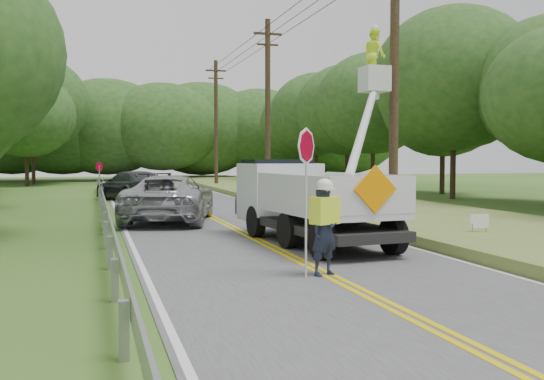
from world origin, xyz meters
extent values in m
plane|color=#2A4E19|center=(0.00, 0.00, 0.00)|extent=(140.00, 140.00, 0.00)
cube|color=#48484A|center=(0.00, 14.00, 0.01)|extent=(7.20, 96.00, 0.02)
cube|color=yellow|center=(-0.10, 14.00, 0.02)|extent=(0.12, 96.00, 0.00)
cube|color=yellow|center=(0.10, 14.00, 0.02)|extent=(0.12, 96.00, 0.00)
cube|color=silver|center=(-3.45, 14.00, 0.02)|extent=(0.12, 96.00, 0.00)
cube|color=silver|center=(3.45, 14.00, 0.02)|extent=(0.12, 96.00, 0.00)
cube|color=gray|center=(-4.10, -2.00, 0.35)|extent=(0.12, 0.14, 0.70)
cube|color=gray|center=(-4.10, 1.00, 0.35)|extent=(0.12, 0.14, 0.70)
cube|color=gray|center=(-4.10, 4.00, 0.35)|extent=(0.12, 0.14, 0.70)
cube|color=gray|center=(-4.10, 7.00, 0.35)|extent=(0.12, 0.14, 0.70)
cube|color=gray|center=(-4.10, 10.00, 0.35)|extent=(0.12, 0.14, 0.70)
cube|color=gray|center=(-4.10, 13.00, 0.35)|extent=(0.12, 0.14, 0.70)
cube|color=gray|center=(-4.10, 16.00, 0.35)|extent=(0.12, 0.14, 0.70)
cube|color=gray|center=(-4.10, 19.00, 0.35)|extent=(0.12, 0.14, 0.70)
cube|color=gray|center=(-4.10, 22.00, 0.35)|extent=(0.12, 0.14, 0.70)
cube|color=gray|center=(-4.10, 25.00, 0.35)|extent=(0.12, 0.14, 0.70)
cube|color=gray|center=(-4.10, 28.00, 0.35)|extent=(0.12, 0.14, 0.70)
cube|color=gray|center=(-4.10, 31.00, 0.35)|extent=(0.12, 0.14, 0.70)
cube|color=gray|center=(-4.10, 34.00, 0.35)|extent=(0.12, 0.14, 0.70)
cube|color=gray|center=(-4.10, 37.00, 0.35)|extent=(0.12, 0.14, 0.70)
cube|color=gray|center=(-4.00, 15.00, 0.60)|extent=(0.05, 48.00, 0.34)
cylinder|color=black|center=(5.00, 9.00, 5.00)|extent=(0.30, 0.30, 10.00)
cylinder|color=black|center=(5.00, 24.00, 5.00)|extent=(0.30, 0.30, 10.00)
cube|color=black|center=(5.00, 24.00, 9.20)|extent=(1.60, 0.12, 0.12)
cube|color=black|center=(5.00, 24.00, 8.60)|extent=(1.20, 0.10, 0.10)
cylinder|color=black|center=(5.00, 39.00, 5.00)|extent=(0.30, 0.30, 10.00)
cube|color=black|center=(5.00, 39.00, 9.20)|extent=(1.60, 0.12, 0.12)
cube|color=black|center=(5.00, 39.00, 8.60)|extent=(1.20, 0.10, 0.10)
cylinder|color=black|center=(4.30, 17.50, 9.10)|extent=(0.03, 43.00, 0.03)
cylinder|color=black|center=(5.00, 17.50, 9.10)|extent=(0.03, 43.00, 0.03)
cylinder|color=black|center=(5.70, 17.50, 9.10)|extent=(0.03, 43.00, 0.03)
cube|color=olive|center=(7.10, 14.00, 0.15)|extent=(7.00, 96.00, 0.30)
cylinder|color=#332319|center=(-9.63, 44.89, 1.70)|extent=(0.32, 0.32, 3.40)
ellipsoid|color=#20471A|center=(-9.63, 44.89, 5.86)|extent=(7.94, 7.94, 6.99)
cylinder|color=#332319|center=(-9.43, 48.46, 2.07)|extent=(0.32, 0.32, 4.14)
ellipsoid|color=#20471A|center=(-9.43, 48.46, 7.12)|extent=(9.65, 9.65, 8.49)
cylinder|color=#332319|center=(15.11, 21.30, 1.96)|extent=(0.32, 0.32, 3.93)
ellipsoid|color=#20471A|center=(15.11, 21.30, 6.76)|extent=(9.16, 9.16, 8.06)
cylinder|color=#332319|center=(17.11, 25.64, 1.72)|extent=(0.32, 0.32, 3.44)
ellipsoid|color=#20471A|center=(17.11, 25.64, 5.92)|extent=(8.02, 8.02, 7.06)
cylinder|color=#332319|center=(16.12, 33.77, 1.88)|extent=(0.32, 0.32, 3.76)
ellipsoid|color=#20471A|center=(16.12, 33.77, 6.48)|extent=(8.77, 8.77, 7.72)
cylinder|color=#332319|center=(15.69, 37.74, 1.82)|extent=(0.32, 0.32, 3.64)
ellipsoid|color=#20471A|center=(15.69, 37.74, 6.27)|extent=(8.49, 8.49, 7.47)
cylinder|color=#332319|center=(14.85, 42.64, 1.80)|extent=(0.32, 0.32, 3.60)
ellipsoid|color=#20471A|center=(14.85, 42.64, 6.21)|extent=(8.41, 8.41, 7.40)
cylinder|color=#332319|center=(14.29, 45.64, 1.61)|extent=(0.32, 0.32, 3.22)
ellipsoid|color=#20471A|center=(14.29, 45.64, 5.54)|extent=(7.50, 7.50, 6.60)
ellipsoid|color=#20471A|center=(-12.14, 57.28, 5.50)|extent=(12.90, 9.68, 9.68)
ellipsoid|color=#20471A|center=(-7.32, 56.41, 5.50)|extent=(12.97, 9.73, 9.73)
ellipsoid|color=#20471A|center=(-2.99, 56.15, 5.50)|extent=(13.13, 9.85, 9.85)
ellipsoid|color=#20471A|center=(2.46, 54.40, 5.50)|extent=(11.95, 8.97, 8.97)
ellipsoid|color=#20471A|center=(7.06, 57.79, 5.50)|extent=(13.57, 10.17, 10.17)
ellipsoid|color=#20471A|center=(13.51, 56.98, 5.50)|extent=(12.02, 9.01, 9.01)
ellipsoid|color=#20471A|center=(17.44, 56.09, 5.50)|extent=(10.56, 7.92, 7.92)
ellipsoid|color=#20471A|center=(22.13, 54.07, 5.50)|extent=(13.52, 10.14, 10.14)
imported|color=#191E33|center=(-0.07, 2.06, 0.90)|extent=(0.76, 0.64, 1.76)
cube|color=#C0E126|center=(-0.07, 2.06, 1.30)|extent=(0.63, 0.52, 0.54)
ellipsoid|color=white|center=(-0.07, 2.06, 1.79)|extent=(0.33, 0.33, 0.26)
cylinder|color=#B7B7B7|center=(-0.51, 1.93, 1.25)|extent=(0.04, 0.04, 2.47)
cylinder|color=maroon|center=(-0.51, 1.93, 2.55)|extent=(0.51, 0.53, 0.71)
cylinder|color=black|center=(0.54, 3.82, 0.48)|extent=(0.38, 0.94, 0.91)
cylinder|color=black|center=(2.43, 4.01, 0.48)|extent=(0.38, 0.94, 0.91)
cylinder|color=black|center=(0.35, 5.71, 0.48)|extent=(0.38, 0.94, 0.91)
cylinder|color=black|center=(2.24, 5.90, 0.48)|extent=(0.38, 0.94, 0.91)
cylinder|color=black|center=(0.11, 8.07, 0.48)|extent=(0.38, 0.94, 0.91)
cylinder|color=black|center=(2.00, 8.26, 0.48)|extent=(0.38, 0.94, 0.91)
cube|color=black|center=(1.27, 6.09, 0.54)|extent=(2.59, 6.25, 0.24)
cube|color=silver|center=(1.34, 5.43, 1.02)|extent=(2.61, 4.57, 0.21)
cube|color=silver|center=(0.27, 5.32, 1.49)|extent=(0.50, 4.35, 0.85)
cube|color=silver|center=(2.40, 5.54, 1.49)|extent=(0.50, 4.35, 0.85)
cube|color=silver|center=(1.55, 3.27, 1.49)|extent=(2.18, 0.28, 0.85)
cube|color=silver|center=(1.01, 8.64, 1.30)|extent=(2.31, 2.01, 1.71)
cube|color=black|center=(0.99, 8.83, 1.92)|extent=(2.01, 1.42, 0.71)
cube|color=silver|center=(1.44, 4.39, 1.49)|extent=(0.94, 0.94, 0.76)
cube|color=silver|center=(4.30, 9.00, 4.84)|extent=(0.81, 0.81, 0.81)
imported|color=#C0E126|center=(4.30, 9.00, 5.62)|extent=(0.62, 0.80, 1.65)
cube|color=orange|center=(1.56, 3.21, 1.63)|extent=(1.07, 0.15, 1.07)
imported|color=#AEAEB5|center=(-1.77, 13.14, 0.86)|extent=(4.26, 6.58, 1.68)
imported|color=#323539|center=(-2.42, 25.01, 0.82)|extent=(4.12, 5.92, 1.59)
cylinder|color=gray|center=(-4.12, 21.79, 0.99)|extent=(0.06, 0.06, 1.98)
cylinder|color=maroon|center=(-4.12, 21.79, 1.89)|extent=(0.36, 0.31, 0.45)
cube|color=white|center=(5.72, 5.34, 0.60)|extent=(0.54, 0.08, 0.38)
cylinder|color=gray|center=(5.51, 5.34, 0.27)|extent=(0.02, 0.02, 0.54)
cylinder|color=gray|center=(5.94, 5.34, 0.27)|extent=(0.02, 0.02, 0.54)
camera|label=1|loc=(-4.41, -9.13, 2.33)|focal=40.61mm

